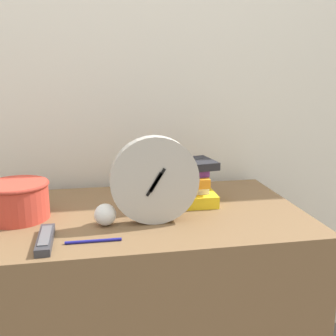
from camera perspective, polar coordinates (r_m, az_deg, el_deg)
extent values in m
cube|color=silver|center=(1.53, -10.98, 13.76)|extent=(6.00, 0.04, 2.40)
cube|color=brown|center=(1.42, -9.47, -21.32)|extent=(1.28, 0.60, 0.77)
cylinder|color=#B7B2A8|center=(1.12, -1.96, -1.78)|extent=(0.25, 0.04, 0.25)
cylinder|color=white|center=(1.11, -1.86, -1.96)|extent=(0.22, 0.01, 0.22)
cube|color=black|center=(1.10, -1.80, -2.06)|extent=(0.04, 0.01, 0.06)
cube|color=black|center=(1.10, -1.80, -2.06)|extent=(0.06, 0.01, 0.08)
cylinder|color=black|center=(1.10, -1.80, -2.06)|extent=(0.01, 0.01, 0.01)
cube|color=yellow|center=(1.32, 2.00, -4.21)|extent=(0.22, 0.18, 0.04)
cube|color=white|center=(1.33, 1.07, -2.58)|extent=(0.19, 0.18, 0.03)
cube|color=orange|center=(1.32, 1.15, -1.54)|extent=(0.21, 0.18, 0.03)
cube|color=#7A3899|center=(1.30, 1.08, -0.51)|extent=(0.21, 0.15, 0.02)
cube|color=#232328|center=(1.29, 1.71, 0.43)|extent=(0.25, 0.17, 0.03)
cylinder|color=#C63D2D|center=(1.25, -21.06, -4.46)|extent=(0.18, 0.18, 0.11)
torus|color=#9F3024|center=(1.24, -21.25, -2.27)|extent=(0.19, 0.19, 0.01)
cube|color=#333338|center=(1.07, -17.37, -9.88)|extent=(0.04, 0.17, 0.02)
cube|color=#59595E|center=(1.06, -17.41, -9.31)|extent=(0.03, 0.13, 0.00)
sphere|color=white|center=(1.14, -9.09, -6.69)|extent=(0.06, 0.06, 0.06)
cylinder|color=navy|center=(1.04, -10.77, -10.37)|extent=(0.14, 0.01, 0.01)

